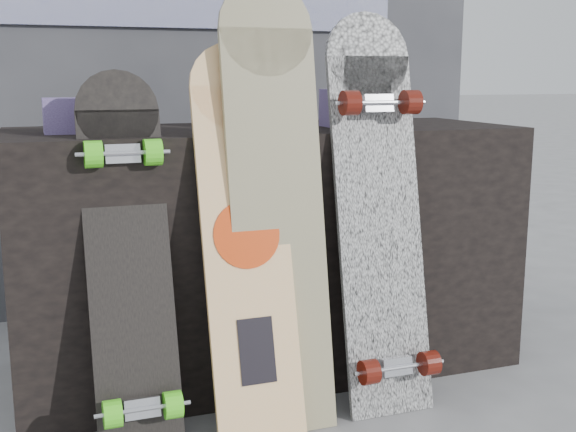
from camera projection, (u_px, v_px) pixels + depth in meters
name	position (u px, v px, depth m)	size (l,w,h in m)	color
ground	(324.00, 430.00, 1.99)	(60.00, 60.00, 0.00)	slate
vendor_table	(267.00, 249.00, 2.38)	(1.60, 0.60, 0.80)	black
booth	(203.00, 42.00, 3.03)	(2.40, 0.22, 2.20)	#36373C
merch_box_purple	(76.00, 115.00, 2.08)	(0.18, 0.12, 0.10)	#4E3975
merch_box_small	(347.00, 108.00, 2.32)	(0.14, 0.14, 0.12)	#4E3975
merch_box_flat	(239.00, 115.00, 2.45)	(0.22, 0.10, 0.06)	#D1B78C
longboard_geisha	(245.00, 229.00, 1.94)	(0.24, 0.30, 1.06)	beige
longboard_celtic	(276.00, 192.00, 1.97)	(0.27, 0.25, 1.22)	beige
longboard_cascadia	(379.00, 205.00, 2.08)	(0.26, 0.32, 1.15)	silver
skateboard_dark	(129.00, 253.00, 1.88)	(0.22, 0.34, 0.98)	black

